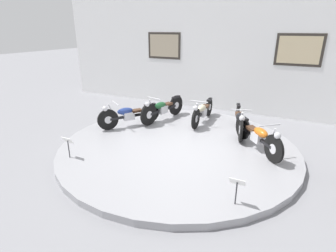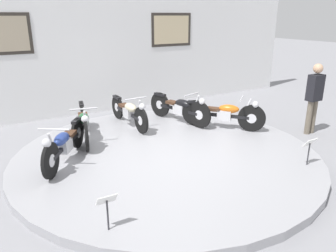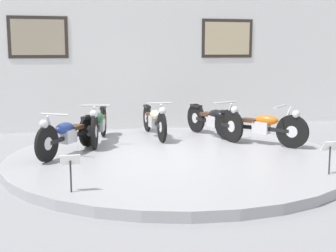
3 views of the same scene
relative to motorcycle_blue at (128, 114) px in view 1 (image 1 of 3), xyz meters
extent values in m
plane|color=gray|center=(1.87, -0.51, -0.53)|extent=(60.00, 60.00, 0.00)
cylinder|color=#99999E|center=(1.87, -0.51, -0.45)|extent=(5.97, 5.97, 0.15)
cube|color=white|center=(1.87, 3.48, 1.56)|extent=(14.00, 0.20, 4.18)
cube|color=#2D2823|center=(-0.53, 3.37, 1.77)|extent=(1.40, 0.02, 1.00)
cube|color=tan|center=(-0.53, 3.36, 1.77)|extent=(1.24, 0.02, 0.84)
cube|color=#2D2823|center=(4.27, 3.37, 1.77)|extent=(1.40, 0.02, 1.00)
cube|color=#C6B289|center=(4.27, 3.36, 1.77)|extent=(1.24, 0.02, 0.84)
cylinder|color=black|center=(-0.35, -0.52, -0.07)|extent=(0.39, 0.54, 0.62)
cylinder|color=silver|center=(-0.35, -0.52, -0.07)|extent=(0.18, 0.22, 0.22)
cylinder|color=black|center=(0.40, 0.59, -0.07)|extent=(0.39, 0.54, 0.62)
cylinder|color=silver|center=(0.40, 0.59, -0.07)|extent=(0.18, 0.22, 0.22)
cube|color=black|center=(0.02, 0.04, -0.07)|extent=(0.75, 1.07, 0.07)
cube|color=silver|center=(0.00, 0.00, -0.05)|extent=(0.35, 0.38, 0.24)
ellipsoid|color=navy|center=(-0.05, -0.08, 0.11)|extent=(0.45, 0.52, 0.20)
cube|color=#472D1E|center=(0.15, 0.22, 0.07)|extent=(0.35, 0.38, 0.07)
cube|color=black|center=(0.40, 0.59, 0.20)|extent=(0.28, 0.35, 0.06)
cylinder|color=silver|center=(-0.27, -0.40, 0.13)|extent=(0.18, 0.23, 0.54)
cylinder|color=silver|center=(-0.21, -0.31, 0.39)|extent=(0.47, 0.33, 0.03)
sphere|color=silver|center=(-0.39, -0.57, 0.27)|extent=(0.15, 0.15, 0.15)
cylinder|color=black|center=(0.51, 0.34, -0.04)|extent=(0.20, 0.67, 0.67)
cylinder|color=silver|center=(0.51, 0.34, -0.04)|extent=(0.12, 0.24, 0.24)
cylinder|color=black|center=(0.81, 1.65, -0.04)|extent=(0.20, 0.67, 0.67)
cylinder|color=silver|center=(0.81, 1.65, -0.04)|extent=(0.12, 0.24, 0.24)
cube|color=black|center=(0.66, 0.99, -0.04)|extent=(0.34, 1.23, 0.07)
cube|color=silver|center=(0.65, 0.96, -0.02)|extent=(0.27, 0.36, 0.24)
ellipsoid|color=#1E562D|center=(0.63, 0.86, 0.14)|extent=(0.32, 0.52, 0.20)
cube|color=#472D1E|center=(0.71, 1.21, 0.10)|extent=(0.27, 0.36, 0.07)
cube|color=black|center=(0.81, 1.65, 0.24)|extent=(0.18, 0.37, 0.06)
cylinder|color=silver|center=(0.54, 0.48, 0.16)|extent=(0.10, 0.25, 0.54)
cylinder|color=silver|center=(0.56, 0.59, 0.42)|extent=(0.53, 0.15, 0.03)
sphere|color=silver|center=(0.49, 0.28, 0.30)|extent=(0.15, 0.15, 0.15)
cylinder|color=black|center=(1.89, 0.70, -0.07)|extent=(0.07, 0.61, 0.61)
cylinder|color=silver|center=(1.89, 0.70, -0.07)|extent=(0.07, 0.22, 0.21)
cylinder|color=black|center=(1.85, 2.05, -0.07)|extent=(0.07, 0.61, 0.61)
cylinder|color=silver|center=(1.85, 2.05, -0.07)|extent=(0.07, 0.22, 0.21)
cube|color=black|center=(1.87, 1.37, -0.07)|extent=(0.10, 1.24, 0.07)
cube|color=silver|center=(1.87, 1.33, -0.05)|extent=(0.21, 0.33, 0.24)
ellipsoid|color=beige|center=(1.87, 1.23, 0.11)|extent=(0.23, 0.49, 0.20)
cube|color=#472D1E|center=(1.86, 1.59, 0.07)|extent=(0.21, 0.33, 0.07)
cube|color=black|center=(1.85, 2.05, 0.19)|extent=(0.11, 0.36, 0.06)
cylinder|color=silver|center=(1.88, 0.85, 0.13)|extent=(0.05, 0.25, 0.54)
cylinder|color=silver|center=(1.88, 0.96, 0.39)|extent=(0.54, 0.05, 0.03)
sphere|color=silver|center=(1.89, 0.64, 0.27)|extent=(0.15, 0.15, 0.15)
cylinder|color=black|center=(3.27, 0.34, -0.05)|extent=(0.23, 0.64, 0.65)
cylinder|color=silver|center=(3.27, 0.34, -0.05)|extent=(0.12, 0.24, 0.23)
cylinder|color=black|center=(2.90, 1.64, -0.05)|extent=(0.23, 0.64, 0.65)
cylinder|color=silver|center=(2.90, 1.64, -0.05)|extent=(0.12, 0.24, 0.23)
cube|color=black|center=(3.08, 0.99, -0.05)|extent=(0.41, 1.21, 0.07)
cube|color=silver|center=(3.09, 0.96, -0.03)|extent=(0.28, 0.36, 0.24)
ellipsoid|color=black|center=(3.12, 0.86, 0.13)|extent=(0.34, 0.52, 0.20)
cube|color=#472D1E|center=(3.02, 1.21, 0.09)|extent=(0.28, 0.36, 0.07)
cube|color=black|center=(2.90, 1.64, 0.22)|extent=(0.19, 0.37, 0.06)
cylinder|color=silver|center=(3.23, 0.49, 0.15)|extent=(0.11, 0.25, 0.54)
cylinder|color=silver|center=(3.20, 0.59, 0.41)|extent=(0.53, 0.18, 0.03)
sphere|color=silver|center=(3.28, 0.29, 0.29)|extent=(0.15, 0.15, 0.15)
cylinder|color=black|center=(4.16, -0.47, -0.06)|extent=(0.46, 0.52, 0.64)
cylinder|color=silver|center=(4.16, -0.47, -0.06)|extent=(0.20, 0.21, 0.22)
cylinder|color=black|center=(3.27, 0.55, -0.06)|extent=(0.46, 0.52, 0.64)
cylinder|color=silver|center=(3.27, 0.55, -0.06)|extent=(0.20, 0.21, 0.22)
cube|color=black|center=(3.72, 0.04, -0.06)|extent=(0.87, 0.98, 0.07)
cube|color=silver|center=(3.74, 0.01, -0.04)|extent=(0.36, 0.37, 0.24)
ellipsoid|color=#D16619|center=(3.81, -0.07, 0.12)|extent=(0.48, 0.51, 0.20)
cube|color=#472D1E|center=(3.57, 0.20, 0.08)|extent=(0.36, 0.37, 0.07)
cube|color=black|center=(3.27, 0.55, 0.21)|extent=(0.31, 0.34, 0.06)
cylinder|color=silver|center=(4.06, -0.36, 0.14)|extent=(0.20, 0.22, 0.54)
cylinder|color=silver|center=(3.99, -0.28, 0.40)|extent=(0.43, 0.38, 0.03)
sphere|color=silver|center=(4.20, -0.52, 0.28)|extent=(0.15, 0.15, 0.15)
cylinder|color=#333338|center=(-0.03, -2.33, -0.17)|extent=(0.02, 0.02, 0.42)
cube|color=white|center=(-0.03, -2.33, 0.06)|extent=(0.26, 0.11, 0.15)
cylinder|color=#333338|center=(3.77, -2.33, -0.17)|extent=(0.02, 0.02, 0.42)
cube|color=white|center=(3.77, -2.33, 0.06)|extent=(0.26, 0.11, 0.15)
camera|label=1|loc=(4.41, -6.15, 2.42)|focal=28.00mm
camera|label=2|loc=(-1.14, -5.76, 2.21)|focal=35.00mm
camera|label=3|loc=(-0.20, -8.40, 1.47)|focal=50.00mm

